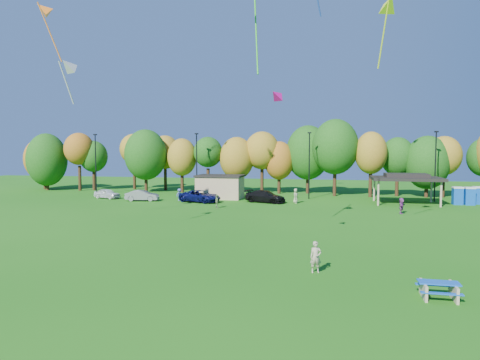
% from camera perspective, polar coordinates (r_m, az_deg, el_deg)
% --- Properties ---
extents(ground, '(160.00, 160.00, 0.00)m').
position_cam_1_polar(ground, '(20.49, -2.46, -14.86)').
color(ground, '#19600F').
rests_on(ground, ground).
extents(tree_line, '(93.57, 10.55, 11.15)m').
position_cam_1_polar(tree_line, '(64.56, 6.78, 3.32)').
color(tree_line, black).
rests_on(tree_line, ground).
extents(lamp_posts, '(64.50, 0.25, 9.09)m').
position_cam_1_polar(lamp_posts, '(58.87, 9.21, 2.25)').
color(lamp_posts, black).
rests_on(lamp_posts, ground).
extents(utility_building, '(6.30, 4.30, 3.25)m').
position_cam_1_polar(utility_building, '(58.90, -2.66, -0.88)').
color(utility_building, tan).
rests_on(utility_building, ground).
extents(pavilion, '(8.20, 6.20, 3.77)m').
position_cam_1_polar(pavilion, '(56.62, 21.26, 0.27)').
color(pavilion, tan).
rests_on(pavilion, ground).
extents(porta_potties, '(3.75, 2.27, 2.18)m').
position_cam_1_polar(porta_potties, '(59.22, 28.15, -1.85)').
color(porta_potties, '#0D4AB3').
rests_on(porta_potties, ground).
extents(picnic_table, '(1.75, 1.45, 0.76)m').
position_cam_1_polar(picnic_table, '(21.59, 24.95, -13.02)').
color(picnic_table, tan).
rests_on(picnic_table, ground).
extents(kite_flyer, '(0.71, 0.55, 1.71)m').
position_cam_1_polar(kite_flyer, '(23.81, 10.07, -10.08)').
color(kite_flyer, tan).
rests_on(kite_flyer, ground).
extents(car_a, '(4.20, 2.63, 1.33)m').
position_cam_1_polar(car_a, '(61.74, -17.30, -1.74)').
color(car_a, white).
rests_on(car_a, ground).
extents(car_b, '(4.52, 2.33, 1.42)m').
position_cam_1_polar(car_b, '(57.50, -12.92, -2.03)').
color(car_b, gray).
rests_on(car_b, ground).
extents(car_c, '(6.03, 4.21, 1.53)m').
position_cam_1_polar(car_c, '(54.95, -5.34, -2.16)').
color(car_c, '#0C0F4A').
rests_on(car_c, ground).
extents(car_d, '(5.72, 3.79, 1.54)m').
position_cam_1_polar(car_d, '(54.39, 3.41, -2.21)').
color(car_d, black).
rests_on(car_d, ground).
extents(far_person_0, '(1.00, 1.19, 1.60)m').
position_cam_1_polar(far_person_0, '(56.76, -8.08, -1.95)').
color(far_person_0, '#5465BA').
rests_on(far_person_0, ground).
extents(far_person_1, '(0.93, 1.65, 1.70)m').
position_cam_1_polar(far_person_1, '(47.73, 20.73, -3.23)').
color(far_person_1, '#873883').
rests_on(far_person_1, ground).
extents(far_person_3, '(0.77, 0.98, 1.55)m').
position_cam_1_polar(far_person_3, '(49.12, -3.10, -2.87)').
color(far_person_3, '#6E8853').
rests_on(far_person_3, ground).
extents(far_person_4, '(0.86, 1.05, 1.86)m').
position_cam_1_polar(far_person_4, '(53.98, 7.43, -2.11)').
color(far_person_4, '#95A36F').
rests_on(far_person_4, ground).
extents(kite_1, '(3.00, 2.39, 5.43)m').
position_cam_1_polar(kite_1, '(42.61, -24.78, 19.92)').
color(kite_1, orange).
extents(kite_3, '(1.28, 1.34, 1.09)m').
position_cam_1_polar(kite_3, '(27.54, 4.84, 11.23)').
color(kite_3, '#C50A78').
extents(kite_8, '(1.63, 2.24, 3.52)m').
position_cam_1_polar(kite_8, '(33.52, -21.97, 13.94)').
color(kite_8, '#B0B0B0').
extents(kite_11, '(1.85, 3.37, 5.53)m').
position_cam_1_polar(kite_11, '(34.17, 19.22, 21.27)').
color(kite_11, '#C4E618').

